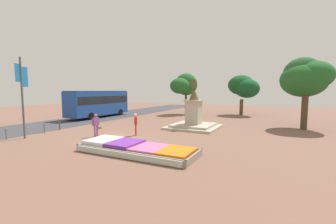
% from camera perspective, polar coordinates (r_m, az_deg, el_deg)
% --- Properties ---
extents(ground_plane, '(85.07, 85.07, 0.00)m').
position_cam_1_polar(ground_plane, '(17.55, -12.63, -6.44)').
color(ground_plane, brown).
extents(street_asphalt_strip, '(6.65, 74.44, 0.01)m').
position_cam_1_polar(street_asphalt_strip, '(25.47, -31.19, -3.38)').
color(street_asphalt_strip, '#3D3D42').
rests_on(street_asphalt_strip, ground_plane).
extents(flower_planter, '(7.06, 2.58, 0.60)m').
position_cam_1_polar(flower_planter, '(13.24, -8.55, -9.19)').
color(flower_planter, '#38281C').
rests_on(flower_planter, ground_plane).
extents(statue_monument, '(4.63, 4.63, 4.71)m').
position_cam_1_polar(statue_monument, '(21.61, 6.54, -1.58)').
color(statue_monument, '#B3A894').
rests_on(statue_monument, ground_plane).
extents(banner_pole, '(0.26, 1.15, 6.03)m').
position_cam_1_polar(banner_pole, '(19.77, -33.05, 3.83)').
color(banner_pole, '#4C5156').
rests_on(banner_pole, ground_plane).
extents(city_bus, '(2.59, 9.49, 3.52)m').
position_cam_1_polar(city_bus, '(31.48, -17.21, 2.41)').
color(city_bus, '#1E4799').
rests_on(city_bus, ground_plane).
extents(pedestrian_with_handbag, '(0.46, 0.67, 1.78)m').
position_cam_1_polar(pedestrian_with_handbag, '(18.30, -17.82, -2.87)').
color(pedestrian_with_handbag, '#8C4C99').
rests_on(pedestrian_with_handbag, ground_plane).
extents(pedestrian_near_planter, '(0.40, 0.49, 1.78)m').
position_cam_1_polar(pedestrian_near_planter, '(18.07, -8.21, -2.69)').
color(pedestrian_near_planter, red).
rests_on(pedestrian_near_planter, ground_plane).
extents(kerb_bollard_south, '(0.12, 0.12, 0.86)m').
position_cam_1_polar(kerb_bollard_south, '(20.29, -35.84, -4.46)').
color(kerb_bollard_south, slate).
rests_on(kerb_bollard_south, ground_plane).
extents(kerb_bollard_mid_a, '(0.14, 0.14, 0.84)m').
position_cam_1_polar(kerb_bollard_mid_a, '(21.77, -28.88, -3.50)').
color(kerb_bollard_mid_a, slate).
rests_on(kerb_bollard_mid_a, ground_plane).
extents(kerb_bollard_mid_b, '(0.13, 0.13, 0.99)m').
position_cam_1_polar(kerb_bollard_mid_b, '(22.73, -25.81, -2.82)').
color(kerb_bollard_mid_b, '#4C5156').
rests_on(kerb_bollard_mid_b, ground_plane).
extents(park_tree_far_left, '(4.52, 4.57, 5.81)m').
position_cam_1_polar(park_tree_far_left, '(34.43, 18.64, 6.12)').
color(park_tree_far_left, brown).
rests_on(park_tree_far_left, ground_plane).
extents(park_tree_behind_statue, '(3.57, 4.49, 6.17)m').
position_cam_1_polar(park_tree_behind_statue, '(34.06, 4.06, 6.86)').
color(park_tree_behind_statue, '#4C3823').
rests_on(park_tree_behind_statue, ground_plane).
extents(park_tree_far_right, '(4.49, 4.51, 6.67)m').
position_cam_1_polar(park_tree_far_right, '(24.70, 31.64, 7.48)').
color(park_tree_far_right, '#4C3823').
rests_on(park_tree_far_right, ground_plane).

